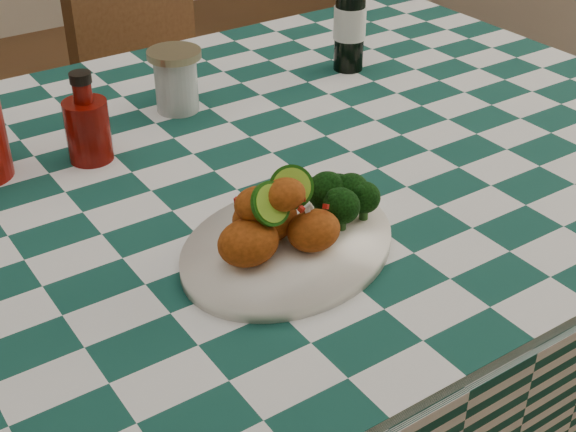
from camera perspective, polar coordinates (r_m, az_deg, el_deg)
dining_table at (r=1.42m, az=-4.48°, el=-10.75°), size 1.66×1.06×0.79m
plate at (r=1.00m, az=0.00°, el=-2.22°), size 0.35×0.31×0.02m
fried_chicken_pile at (r=0.97m, az=-0.51°, el=0.26°), size 0.14×0.11×0.09m
broccoli_side at (r=1.03m, az=3.61°, el=1.38°), size 0.08×0.08×0.06m
ketchup_bottle at (r=1.22m, az=-14.17°, el=6.84°), size 0.08×0.08×0.14m
mason_jar at (r=1.37m, az=-7.96°, el=9.51°), size 0.11×0.11×0.11m
beer_bottle at (r=1.51m, az=4.44°, el=14.14°), size 0.07×0.07×0.21m
wooden_chair_right at (r=2.07m, az=-6.70°, el=5.50°), size 0.51×0.52×0.87m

